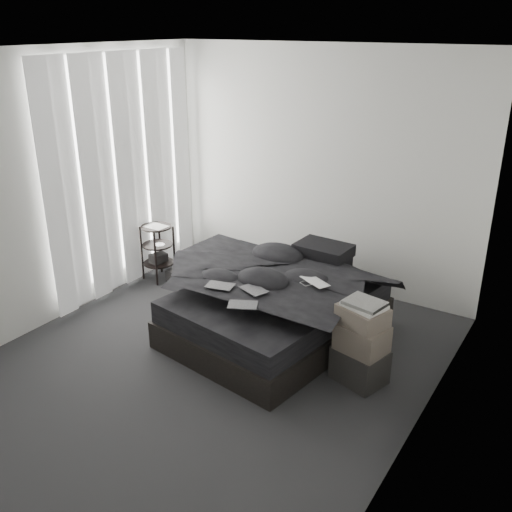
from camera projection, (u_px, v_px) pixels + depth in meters
The scene contains 24 objects.
floor at pixel (207, 364), 5.00m from camera, with size 3.60×4.20×0.01m, color #2A2A2C.
ceiling at pixel (195, 50), 4.01m from camera, with size 3.60×4.20×0.01m, color white.
wall_back at pixel (321, 170), 6.15m from camera, with size 3.60×0.01×2.60m, color white.
wall_left at pixel (51, 191), 5.40m from camera, with size 0.01×4.20×2.60m, color white.
wall_right at pixel (428, 275), 3.62m from camera, with size 0.01×4.20×2.60m, color white.
window_left at pixel (120, 167), 6.07m from camera, with size 0.02×2.00×2.30m, color white.
curtain_left at pixel (124, 174), 6.07m from camera, with size 0.06×2.12×2.48m, color white.
bed at pixel (276, 322), 5.44m from camera, with size 1.45×1.91×0.26m, color black.
mattress at pixel (276, 300), 5.36m from camera, with size 1.39×1.86×0.20m, color black.
duvet at pixel (273, 281), 5.24m from camera, with size 1.41×1.63×0.22m, color black.
pillow_lower at pixel (319, 259), 5.84m from camera, with size 0.58×0.39×0.13m, color black.
pillow_upper at pixel (323, 250), 5.74m from camera, with size 0.54×0.37×0.12m, color black.
laptop at pixel (311, 276), 5.05m from camera, with size 0.31×0.20×0.02m, color silver.
comic_a at pixel (220, 279), 5.01m from camera, with size 0.24×0.16×0.01m, color black.
comic_b at pixel (254, 282), 4.94m from camera, with size 0.24×0.16×0.01m, color black.
comic_c at pixel (243, 296), 4.67m from camera, with size 0.24×0.16×0.01m, color black.
side_stand at pixel (158, 253), 6.55m from camera, with size 0.35×0.35×0.64m, color black.
papers at pixel (156, 227), 6.42m from camera, with size 0.25×0.18×0.01m, color white.
floor_books at pixel (175, 275), 6.59m from camera, with size 0.13×0.18×0.13m, color black.
box_lower at pixel (360, 365), 4.73m from camera, with size 0.40×0.32×0.30m, color black.
box_mid at pixel (362, 338), 4.61m from camera, with size 0.38×0.30×0.23m, color #5D5349.
box_upper at pixel (363, 316), 4.56m from camera, with size 0.36×0.29×0.16m, color #5D5349.
art_book_white at pixel (364, 305), 4.52m from camera, with size 0.31×0.25×0.03m, color silver.
art_book_snake at pixel (365, 303), 4.49m from camera, with size 0.30×0.24×0.03m, color silver.
Camera 1 is at (2.65, -3.37, 2.79)m, focal length 40.00 mm.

